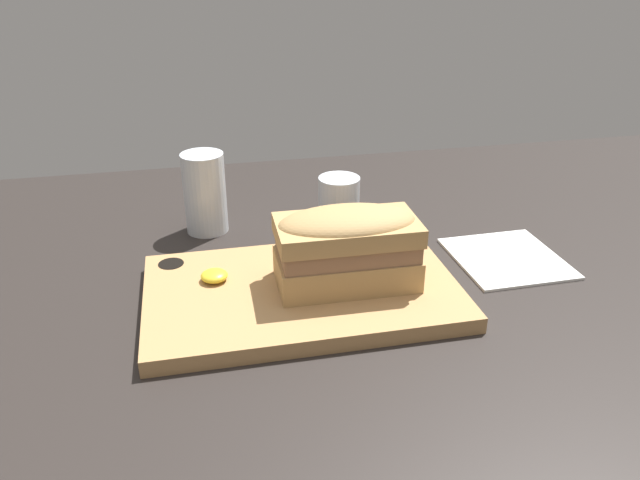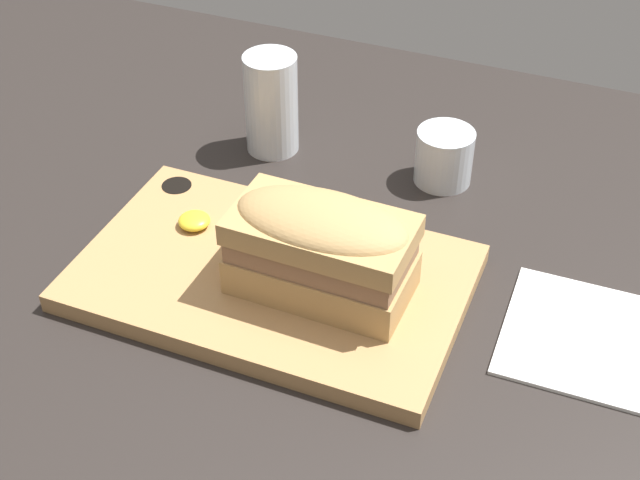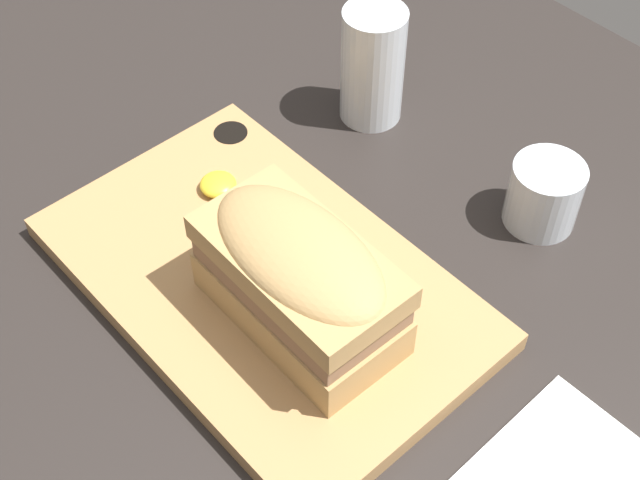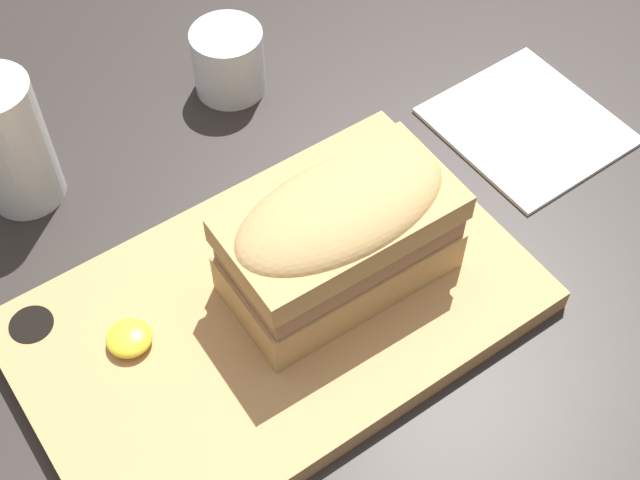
% 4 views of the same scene
% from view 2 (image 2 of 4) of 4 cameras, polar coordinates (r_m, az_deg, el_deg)
% --- Properties ---
extents(dining_table, '(1.96, 1.06, 0.02)m').
position_cam_2_polar(dining_table, '(0.90, -3.61, -3.22)').
color(dining_table, '#282321').
rests_on(dining_table, ground).
extents(serving_board, '(0.38, 0.24, 0.02)m').
position_cam_2_polar(serving_board, '(0.89, -3.01, -2.21)').
color(serving_board, tan).
rests_on(serving_board, dining_table).
extents(sandwich, '(0.17, 0.09, 0.10)m').
position_cam_2_polar(sandwich, '(0.82, 0.09, -0.35)').
color(sandwich, tan).
rests_on(sandwich, serving_board).
extents(mustard_dollop, '(0.03, 0.03, 0.01)m').
position_cam_2_polar(mustard_dollop, '(0.94, -8.05, 1.24)').
color(mustard_dollop, yellow).
rests_on(mustard_dollop, serving_board).
extents(water_glass, '(0.06, 0.06, 0.12)m').
position_cam_2_polar(water_glass, '(1.06, -3.12, 8.33)').
color(water_glass, silver).
rests_on(water_glass, dining_table).
extents(wine_glass, '(0.07, 0.07, 0.06)m').
position_cam_2_polar(wine_glass, '(1.02, 7.94, 5.21)').
color(wine_glass, silver).
rests_on(wine_glass, dining_table).
extents(napkin, '(0.15, 0.15, 0.00)m').
position_cam_2_polar(napkin, '(0.87, 16.38, -5.96)').
color(napkin, white).
rests_on(napkin, dining_table).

